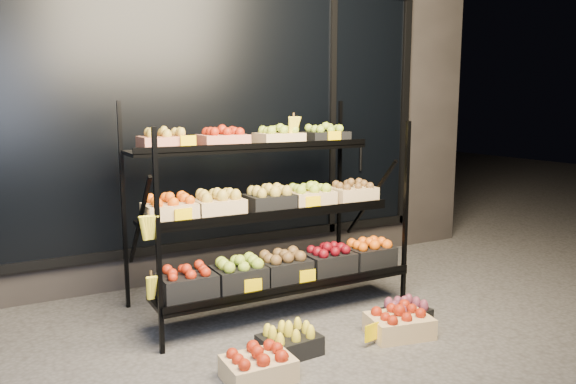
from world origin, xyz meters
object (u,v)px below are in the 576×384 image
floor_crate_left (258,365)px  floor_crate_midright (399,322)px  display_rack (269,212)px  floor_crate_midleft (289,341)px

floor_crate_left → floor_crate_midright: (1.16, 0.10, 0.00)m
display_rack → floor_crate_midleft: display_rack is taller
floor_crate_left → floor_crate_midright: floor_crate_midright is taller
floor_crate_left → floor_crate_midleft: 0.39m
floor_crate_midleft → floor_crate_midright: size_ratio=0.82×
display_rack → floor_crate_midright: (0.55, -0.95, -0.69)m
floor_crate_left → floor_crate_midleft: size_ratio=1.05×
floor_crate_left → floor_crate_midright: size_ratio=0.86×
floor_crate_left → floor_crate_midright: 1.16m
floor_crate_left → floor_crate_midleft: bearing=34.3°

